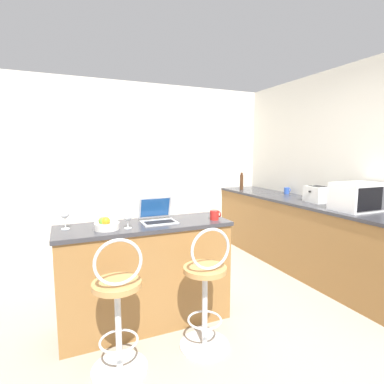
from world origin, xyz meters
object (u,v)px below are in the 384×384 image
object	(u,v)px
bar_stool_near	(118,310)
toaster	(317,194)
microwave	(358,197)
pepper_mill	(242,181)
mug_red	(215,215)
fruit_bowl	(106,225)
wine_glass_short	(128,217)
mug_blue	(287,191)
laptop	(157,216)
wine_glass_tall	(65,215)
bar_stool_far	(206,292)

from	to	relation	value
bar_stool_near	toaster	world-z (taller)	toaster
microwave	pepper_mill	distance (m)	2.06
mug_red	fruit_bowl	size ratio (longest dim) A/B	0.50
bar_stool_near	wine_glass_short	bearing A→B (deg)	68.80
mug_red	pepper_mill	world-z (taller)	pepper_mill
mug_red	mug_blue	xyz separation A→B (m)	(1.82, 1.12, 0.00)
mug_blue	wine_glass_short	xyz separation A→B (m)	(-2.63, -1.12, 0.05)
bar_stool_near	laptop	size ratio (longest dim) A/B	3.29
mug_blue	wine_glass_tall	world-z (taller)	wine_glass_tall
microwave	fruit_bowl	size ratio (longest dim) A/B	2.51
laptop	microwave	bearing A→B (deg)	-9.23
mug_red	mug_blue	bearing A→B (deg)	31.69
bar_stool_far	laptop	world-z (taller)	laptop
laptop	wine_glass_tall	size ratio (longest dim) A/B	1.86
microwave	wine_glass_tall	xyz separation A→B (m)	(-2.90, 0.39, -0.03)
bar_stool_near	microwave	xyz separation A→B (m)	(2.60, 0.22, 0.61)
pepper_mill	wine_glass_short	size ratio (longest dim) A/B	2.06
laptop	mug_blue	size ratio (longest dim) A/B	3.18
toaster	wine_glass_short	xyz separation A→B (m)	(-2.45, -0.37, -0.00)
wine_glass_short	microwave	bearing A→B (deg)	-4.95
microwave	bar_stool_far	bearing A→B (deg)	-173.38
wine_glass_tall	wine_glass_short	bearing A→B (deg)	-20.54
microwave	pepper_mill	xyz separation A→B (m)	(-0.15, 2.06, -0.01)
bar_stool_near	bar_stool_far	world-z (taller)	same
laptop	fruit_bowl	world-z (taller)	laptop
toaster	fruit_bowl	size ratio (longest dim) A/B	1.27
bar_stool_far	fruit_bowl	world-z (taller)	fruit_bowl
microwave	toaster	size ratio (longest dim) A/B	1.98
bar_stool_far	wine_glass_short	xyz separation A→B (m)	(-0.51, 0.43, 0.56)
bar_stool_near	wine_glass_tall	bearing A→B (deg)	116.61
laptop	mug_blue	xyz separation A→B (m)	(2.33, 0.99, -0.01)
toaster	pepper_mill	distance (m)	1.48
pepper_mill	laptop	bearing A→B (deg)	-139.34
pepper_mill	mug_red	bearing A→B (deg)	-128.68
bar_stool_far	wine_glass_tall	size ratio (longest dim) A/B	6.12
pepper_mill	mug_blue	size ratio (longest dim) A/B	3.01
mug_red	wine_glass_tall	size ratio (longest dim) A/B	0.61
bar_stool_far	mug_red	bearing A→B (deg)	55.41
toaster	fruit_bowl	bearing A→B (deg)	-172.59
pepper_mill	toaster	bearing A→B (deg)	-83.43
bar_stool_far	microwave	distance (m)	2.03
wine_glass_tall	fruit_bowl	bearing A→B (deg)	-25.65
wine_glass_tall	mug_blue	bearing A→B (deg)	16.99
laptop	mug_blue	world-z (taller)	laptop
toaster	wine_glass_short	bearing A→B (deg)	-171.36
toaster	wine_glass_short	distance (m)	2.48
wine_glass_short	wine_glass_tall	distance (m)	0.51
laptop	wine_glass_short	size ratio (longest dim) A/B	2.17
mug_red	fruit_bowl	world-z (taller)	fruit_bowl
bar_stool_far	microwave	bearing A→B (deg)	6.62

